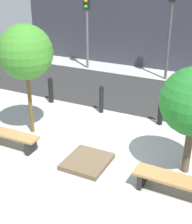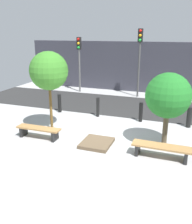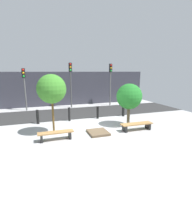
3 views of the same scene
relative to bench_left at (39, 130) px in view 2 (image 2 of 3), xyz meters
The scene contains 14 objects.
ground_plane 2.43m from the bench_left, 19.68° to the left, with size 18.00×18.00×0.00m, color #A3A3A3.
road_strip 5.86m from the bench_left, 67.18° to the left, with size 18.00×3.96×0.01m, color #292929.
building_facade 9.57m from the bench_left, 76.13° to the left, with size 16.20×0.50×3.27m, color #33333D.
bench_left is the anchor object (origin of this frame).
bench_right 4.54m from the bench_left, ahead, with size 1.88×0.50×0.42m.
planter_bed 2.29m from the bench_left, ahead, with size 1.04×1.15×0.12m, color brown.
tree_behind_left_bench 2.32m from the bench_left, 90.00° to the left, with size 1.51×1.51×3.18m.
tree_behind_right_bench 4.88m from the bench_left, 12.23° to the left, with size 1.55×1.55×2.60m.
bollard_far_left 3.27m from the bench_left, 104.04° to the left, with size 0.18×0.18×0.91m, color black.
bollard_left 3.41m from the bench_left, 68.46° to the left, with size 0.15×0.15×0.93m, color black.
bollard_center 4.57m from the bench_left, 43.89° to the left, with size 0.17×0.17×0.89m, color black.
bollard_right 6.20m from the bench_left, 30.70° to the left, with size 0.20×0.20×0.87m, color black.
traffic_light_west 8.13m from the bench_left, 102.20° to the left, with size 0.28×0.27×3.56m.
traffic_light_mid_west 8.36m from the bench_left, 73.49° to the left, with size 0.28×0.27×4.06m.
Camera 2 is at (2.79, -8.30, 3.86)m, focal length 40.00 mm.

